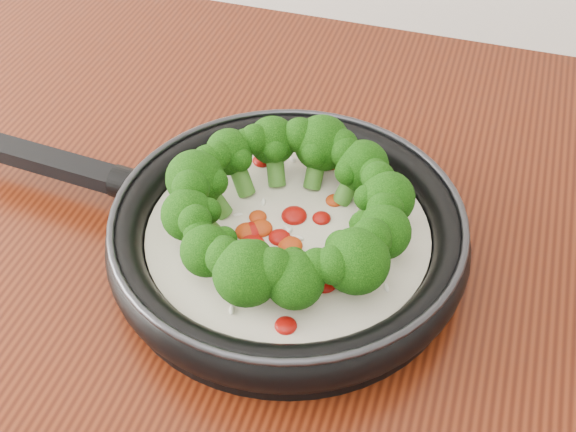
% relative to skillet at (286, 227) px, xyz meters
% --- Properties ---
extents(skillet, '(0.50, 0.34, 0.09)m').
position_rel_skillet_xyz_m(skillet, '(0.00, 0.00, 0.00)').
color(skillet, black).
rests_on(skillet, counter).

